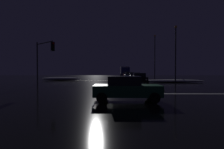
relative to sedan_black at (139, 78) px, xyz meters
The scene contains 16 objects.
ground 12.16m from the sedan_black, 109.97° to the right, with size 120.00×120.00×0.10m, color black.
stop_line_north 4.80m from the sedan_black, 151.07° to the right, with size 0.35×15.68×0.01m.
centre_line_ns 10.22m from the sedan_black, 113.98° to the left, with size 22.00×0.15×0.01m.
crosswalk_bar_east 12.50m from the sedan_black, 66.03° to the right, with size 15.68×0.40×0.01m.
snow_bank_left_curb 17.66m from the sedan_black, 142.76° to the left, with size 7.40×1.50×0.59m.
snow_bank_right_curb 7.09m from the sedan_black, 35.30° to the left, with size 10.46×1.50×0.45m.
sedan_black is the anchor object (origin of this frame).
sedan_white 6.51m from the sedan_black, 89.82° to the left, with size 2.02×4.33×1.57m.
sedan_blue 13.02m from the sedan_black, 92.02° to the left, with size 2.02×4.33×1.57m.
sedan_red 18.64m from the sedan_black, 91.18° to the left, with size 2.02×4.33×1.57m.
sedan_orange 24.16m from the sedan_black, 90.63° to the left, with size 2.02×4.33×1.57m.
box_truck 31.44m from the sedan_black, 90.82° to the left, with size 2.68×8.28×3.08m.
sedan_green_crossing 15.56m from the sedan_black, 100.04° to the right, with size 4.33×2.02×1.57m.
traffic_signal_nw 13.10m from the sedan_black, 165.24° to the right, with size 3.32×3.32×5.63m.
streetlamp_right_near 8.17m from the sedan_black, 28.62° to the left, with size 0.44×0.44×8.95m.
streetlamp_right_far 20.87m from the sedan_black, 72.55° to the left, with size 0.44×0.44×10.34m.
Camera 1 is at (0.69, -16.33, 1.95)m, focal length 31.65 mm.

